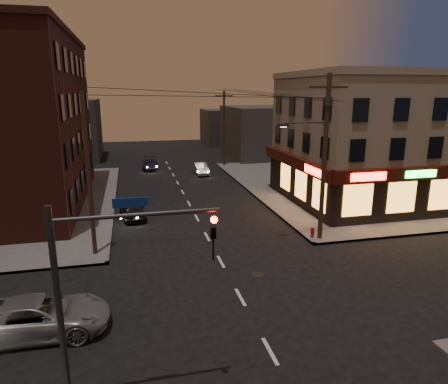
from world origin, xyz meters
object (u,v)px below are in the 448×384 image
object	(u,v)px
suv_cross	(39,316)
sedan_mid	(201,169)
sedan_near	(132,209)
sedan_far	(150,164)
fire_hydrant	(312,232)

from	to	relation	value
suv_cross	sedan_mid	distance (m)	30.79
suv_cross	sedan_near	distance (m)	14.52
suv_cross	sedan_far	bearing A→B (deg)	-8.93
suv_cross	sedan_far	world-z (taller)	suv_cross
suv_cross	fire_hydrant	bearing A→B (deg)	-63.50
suv_cross	sedan_near	world-z (taller)	suv_cross
sedan_near	sedan_far	bearing A→B (deg)	75.40
suv_cross	sedan_mid	xyz separation A→B (m)	(11.39, 28.61, -0.10)
sedan_near	sedan_far	distance (m)	19.06
sedan_near	fire_hydrant	size ratio (longest dim) A/B	5.99
sedan_near	suv_cross	bearing A→B (deg)	-112.40
sedan_near	sedan_mid	size ratio (longest dim) A/B	1.03
suv_cross	fire_hydrant	world-z (taller)	suv_cross
suv_cross	sedan_far	size ratio (longest dim) A/B	1.23
sedan_far	fire_hydrant	distance (m)	27.48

